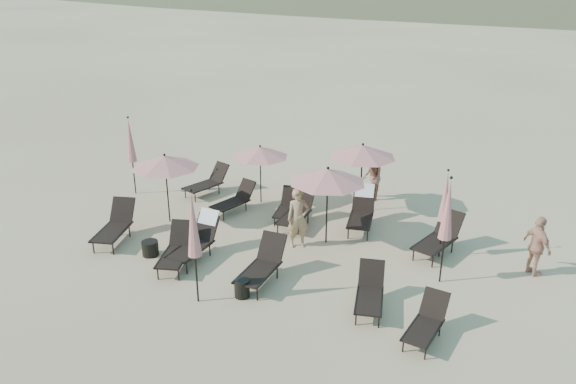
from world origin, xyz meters
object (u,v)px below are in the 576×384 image
at_px(lounger_10, 362,210).
at_px(beachgoer_c, 537,246).
at_px(lounger_3, 262,264).
at_px(lounger_6, 208,181).
at_px(umbrella_closed_0, 193,225).
at_px(lounger_1, 177,249).
at_px(beachgoer_a, 298,218).
at_px(lounger_9, 297,211).
at_px(umbrella_open_3, 363,151).
at_px(umbrella_closed_1, 445,197).
at_px(beachgoer_b, 372,177).
at_px(lounger_7, 235,199).
at_px(lounger_5, 427,322).
at_px(umbrella_closed_3, 448,210).
at_px(umbrella_open_2, 260,152).
at_px(umbrella_open_1, 328,176).
at_px(lounger_0, 115,225).
at_px(umbrella_closed_2, 130,140).
at_px(lounger_11, 439,237).
at_px(lounger_8, 287,206).
at_px(lounger_4, 370,292).
at_px(lounger_2, 197,238).
at_px(side_table_1, 242,288).
at_px(umbrella_open_0, 165,162).
at_px(side_table_0, 150,248).

distance_m(lounger_10, beachgoer_c, 4.96).
xyz_separation_m(lounger_3, lounger_6, (-4.49, 4.39, -0.03)).
bearing_deg(umbrella_closed_0, lounger_3, 57.37).
bearing_deg(lounger_1, beachgoer_a, 24.94).
relative_size(lounger_9, umbrella_open_3, 0.76).
distance_m(umbrella_closed_1, beachgoer_b, 4.40).
distance_m(beachgoer_a, beachgoer_b, 4.29).
bearing_deg(umbrella_open_3, lounger_7, -153.30).
relative_size(lounger_5, umbrella_closed_3, 0.55).
bearing_deg(umbrella_open_2, umbrella_open_1, -30.47).
relative_size(lounger_0, umbrella_closed_2, 0.70).
bearing_deg(beachgoer_c, lounger_10, 37.84).
relative_size(lounger_1, umbrella_closed_1, 0.72).
distance_m(lounger_11, beachgoer_a, 3.88).
relative_size(lounger_1, umbrella_closed_2, 0.66).
height_order(lounger_6, lounger_11, lounger_11).
height_order(umbrella_closed_1, umbrella_closed_2, umbrella_closed_2).
xyz_separation_m(lounger_8, beachgoer_a, (1.12, -1.61, 0.46)).
relative_size(lounger_4, beachgoer_c, 1.05).
xyz_separation_m(lounger_1, umbrella_open_3, (3.15, 5.50, 1.55)).
relative_size(lounger_8, umbrella_open_2, 0.78).
height_order(lounger_3, beachgoer_a, beachgoer_a).
relative_size(lounger_2, umbrella_closed_3, 0.65).
relative_size(lounger_3, umbrella_open_3, 0.79).
height_order(lounger_4, beachgoer_a, beachgoer_a).
distance_m(lounger_0, lounger_6, 4.22).
bearing_deg(lounger_1, lounger_0, 150.86).
xyz_separation_m(umbrella_closed_1, side_table_1, (-3.81, -4.05, -1.53)).
bearing_deg(lounger_9, lounger_10, 20.88).
xyz_separation_m(lounger_5, umbrella_open_3, (-3.46, 5.84, 1.61)).
bearing_deg(lounger_5, lounger_11, 104.16).
bearing_deg(umbrella_closed_0, umbrella_closed_2, 140.77).
distance_m(umbrella_open_0, side_table_0, 2.82).
bearing_deg(lounger_6, umbrella_open_3, 26.57).
height_order(lounger_11, umbrella_open_1, umbrella_open_1).
bearing_deg(lounger_7, lounger_1, -67.97).
xyz_separation_m(lounger_0, lounger_1, (2.45, -0.42, -0.03)).
distance_m(lounger_6, umbrella_closed_1, 8.37).
relative_size(umbrella_closed_1, beachgoer_a, 1.47).
bearing_deg(umbrella_closed_3, beachgoer_c, 34.28).
height_order(umbrella_open_2, side_table_1, umbrella_open_2).
height_order(lounger_6, lounger_9, lounger_9).
distance_m(lounger_2, lounger_10, 5.04).
relative_size(lounger_1, lounger_5, 1.19).
distance_m(umbrella_open_1, beachgoer_a, 1.44).
bearing_deg(lounger_9, umbrella_open_1, -31.10).
height_order(lounger_0, beachgoer_b, beachgoer_b).
bearing_deg(umbrella_open_2, lounger_11, -10.01).
distance_m(lounger_2, umbrella_closed_3, 6.52).
xyz_separation_m(lounger_1, beachgoer_a, (2.41, 2.36, 0.40)).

